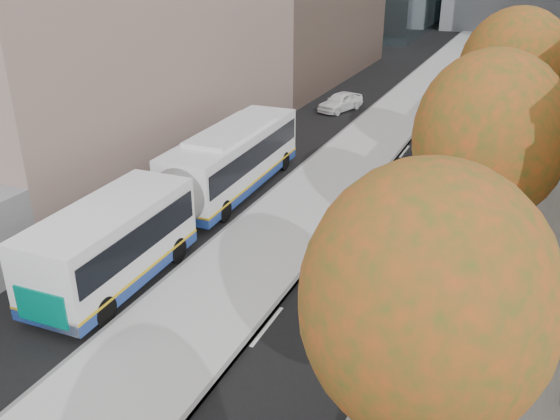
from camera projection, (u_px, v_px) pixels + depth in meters
The scene contains 7 objects.
bus_platform at pixel (361, 150), 32.83m from camera, with size 4.25×150.00×0.15m, color silver.
sidewalk at pixel (513, 172), 29.88m from camera, with size 4.75×150.00×0.08m, color gray.
tree_c at pixel (426, 302), 9.61m from camera, with size 4.20×4.20×7.28m.
tree_d at pixel (490, 138), 17.02m from camera, with size 4.40×4.40×7.60m.
tree_e at pixel (515, 73), 24.42m from camera, with size 4.60×4.60×7.92m.
bus_far at pixel (191, 188), 23.89m from camera, with size 3.01×17.12×2.84m.
distant_car at pixel (340, 102), 40.63m from camera, with size 1.51×3.75×1.28m, color white.
Camera 1 is at (4.74, 4.60, 10.57)m, focal length 38.00 mm.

